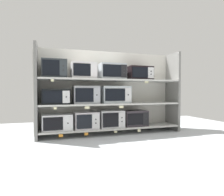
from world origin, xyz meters
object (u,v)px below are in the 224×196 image
Objects in this scene: microwave_4 at (56,97)px; microwave_5 at (86,95)px; microwave_6 at (115,95)px; microwave_8 at (84,71)px; microwave_10 at (139,73)px; microwave_1 at (86,120)px; microwave_2 at (111,118)px; microwave_9 at (112,72)px; microwave_0 at (57,122)px; microwave_7 at (54,69)px; microwave_3 at (134,118)px.

microwave_4 is 1.00× the size of microwave_5.
microwave_8 is (-0.63, -0.00, 0.45)m from microwave_6.
microwave_5 is at bearing -180.00° from microwave_10.
microwave_1 is at bearing -0.36° from microwave_8.
microwave_2 is at bearing -0.03° from microwave_8.
microwave_9 is at bearing -0.00° from microwave_5.
microwave_4 is at bearing 179.99° from microwave_10.
microwave_2 is 1.12m from microwave_4.
microwave_2 is at bearing -0.00° from microwave_0.
microwave_0 is 0.71m from microwave_5.
microwave_7 is at bearing -179.89° from microwave_0.
microwave_2 is 1.40m from microwave_7.
microwave_8 is at bearing 179.85° from microwave_5.
microwave_10 is at bearing 0.01° from microwave_9.
microwave_8 is 0.90× the size of microwave_9.
microwave_5 is 0.59m from microwave_6.
microwave_6 is 1.12× the size of microwave_10.
microwave_9 is 1.01× the size of microwave_10.
microwave_5 reaches higher than microwave_4.
microwave_2 reaches higher than microwave_3.
microwave_1 reaches higher than microwave_3.
microwave_10 is at bearing 0.02° from microwave_2.
microwave_6 reaches higher than microwave_2.
microwave_7 is (-1.15, -0.00, 0.46)m from microwave_6.
microwave_8 is (-0.04, 0.00, 0.92)m from microwave_1.
microwave_7 is 0.52m from microwave_8.
microwave_4 is 0.49m from microwave_7.
microwave_9 reaches higher than microwave_3.
microwave_4 is (-1.03, 0.00, 0.44)m from microwave_2.
microwave_1 is 0.92× the size of microwave_4.
microwave_0 is 1.05× the size of microwave_10.
microwave_4 is at bearing 179.98° from microwave_2.
microwave_4 is (-1.54, 0.00, 0.44)m from microwave_3.
microwave_7 is at bearing -179.97° from microwave_8.
microwave_7 is (-0.56, -0.00, 0.94)m from microwave_1.
microwave_1 is 0.47m from microwave_5.
microwave_9 reaches higher than microwave_8.
microwave_5 is 0.73m from microwave_7.
microwave_3 is at bearing -0.00° from microwave_4.
microwave_8 is at bearing -179.99° from microwave_6.
microwave_8 reaches higher than microwave_1.
microwave_10 is at bearing -0.06° from microwave_3.
microwave_9 is 0.58m from microwave_10.
microwave_10 is at bearing 0.01° from microwave_7.
microwave_9 is at bearing -179.98° from microwave_3.
microwave_6 is at bearing 0.22° from microwave_9.
microwave_6 is at bearing 0.01° from microwave_8.
microwave_5 reaches higher than microwave_3.
microwave_3 is 1.39m from microwave_8.
microwave_3 is 0.92m from microwave_10.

